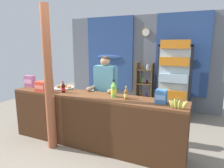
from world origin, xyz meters
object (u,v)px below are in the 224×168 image
object	(u,v)px
soda_bottle_lime_soda	(114,90)
banana_bunch	(178,104)
timber_post	(49,83)
soda_bottle_iced_tea	(126,94)
stall_counter	(90,117)
bottle_shelf_rack	(145,85)
shopkeeper	(105,87)
plastic_lawn_chair	(103,93)
drink_fridge	(175,76)
soda_bottle_cola	(63,88)
pastry_tray	(63,87)
snack_box_crackers	(42,87)
snack_box_biscuit	(161,97)
snack_box_wafer	(30,81)

from	to	relation	value
soda_bottle_lime_soda	banana_bunch	xyz separation A→B (m)	(1.07, -0.21, -0.07)
timber_post	banana_bunch	world-z (taller)	timber_post
soda_bottle_lime_soda	soda_bottle_iced_tea	size ratio (longest dim) A/B	1.37
stall_counter	bottle_shelf_rack	xyz separation A→B (m)	(0.27, 2.60, 0.10)
timber_post	shopkeeper	xyz separation A→B (m)	(0.66, 0.85, -0.17)
plastic_lawn_chair	bottle_shelf_rack	bearing A→B (deg)	31.23
timber_post	plastic_lawn_chair	xyz separation A→B (m)	(-0.12, 2.24, -0.70)
drink_fridge	soda_bottle_cola	xyz separation A→B (m)	(-1.70, -2.21, -0.02)
soda_bottle_cola	pastry_tray	world-z (taller)	soda_bottle_cola
plastic_lawn_chair	banana_bunch	xyz separation A→B (m)	(2.23, -2.04, 0.53)
soda_bottle_lime_soda	soda_bottle_iced_tea	world-z (taller)	soda_bottle_lime_soda
stall_counter	snack_box_crackers	world-z (taller)	snack_box_crackers
stall_counter	snack_box_crackers	distance (m)	1.10
snack_box_biscuit	snack_box_crackers	distance (m)	2.20
plastic_lawn_chair	shopkeeper	world-z (taller)	shopkeeper
plastic_lawn_chair	stall_counter	bearing A→B (deg)	-68.98
bottle_shelf_rack	pastry_tray	bearing A→B (deg)	-115.35
drink_fridge	shopkeeper	bearing A→B (deg)	-123.69
timber_post	pastry_tray	size ratio (longest dim) A/B	5.59
timber_post	banana_bunch	xyz separation A→B (m)	(2.11, 0.20, -0.17)
bottle_shelf_rack	snack_box_wafer	distance (m)	3.07
stall_counter	shopkeeper	world-z (taller)	shopkeeper
stall_counter	banana_bunch	world-z (taller)	banana_bunch
bottle_shelf_rack	pastry_tray	distance (m)	2.54
timber_post	soda_bottle_cola	distance (m)	0.34
shopkeeper	soda_bottle_iced_tea	bearing A→B (deg)	-38.50
stall_counter	snack_box_biscuit	size ratio (longest dim) A/B	15.78
snack_box_crackers	plastic_lawn_chair	bearing A→B (deg)	83.55
soda_bottle_lime_soda	snack_box_crackers	bearing A→B (deg)	-171.06
plastic_lawn_chair	soda_bottle_cola	world-z (taller)	soda_bottle_cola
drink_fridge	pastry_tray	distance (m)	2.73
shopkeeper	timber_post	bearing A→B (deg)	-127.56
soda_bottle_iced_tea	banana_bunch	size ratio (longest dim) A/B	0.81
timber_post	snack_box_crackers	world-z (taller)	timber_post
stall_counter	soda_bottle_lime_soda	size ratio (longest dim) A/B	10.87
drink_fridge	soda_bottle_iced_tea	bearing A→B (deg)	-102.57
stall_counter	soda_bottle_lime_soda	distance (m)	0.65
bottle_shelf_rack	soda_bottle_lime_soda	bearing A→B (deg)	-87.01
stall_counter	shopkeeper	bearing A→B (deg)	88.44
soda_bottle_iced_tea	soda_bottle_cola	world-z (taller)	soda_bottle_iced_tea
drink_fridge	shopkeeper	size ratio (longest dim) A/B	1.21
timber_post	banana_bunch	distance (m)	2.12
stall_counter	drink_fridge	world-z (taller)	drink_fridge
bottle_shelf_rack	plastic_lawn_chair	world-z (taller)	bottle_shelf_rack
bottle_shelf_rack	soda_bottle_iced_tea	distance (m)	2.56
plastic_lawn_chair	snack_box_biscuit	bearing A→B (deg)	-43.57
shopkeeper	soda_bottle_cola	distance (m)	0.81
plastic_lawn_chair	soda_bottle_iced_tea	bearing A→B (deg)	-53.34
snack_box_crackers	banana_bunch	xyz separation A→B (m)	(2.46, 0.01, -0.04)
drink_fridge	snack_box_biscuit	size ratio (longest dim) A/B	9.39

